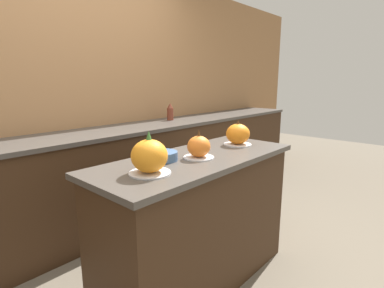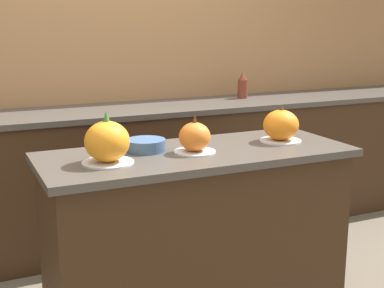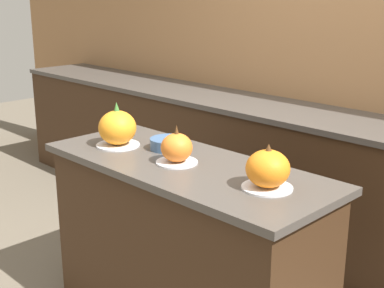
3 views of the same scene
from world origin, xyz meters
name	(u,v)px [view 1 (image 1 of 3)]	position (x,y,z in m)	size (l,w,h in m)	color
ground_plane	(197,280)	(0.00, 0.00, 0.00)	(12.00, 12.00, 0.00)	#665B4C
wall_back	(79,94)	(0.00, 1.48, 1.25)	(8.00, 0.06, 2.50)	#9E7047
kitchen_island	(198,221)	(0.00, 0.00, 0.45)	(1.47, 0.59, 0.90)	#382314
back_counter	(103,181)	(0.00, 1.15, 0.47)	(6.00, 0.60, 0.93)	#382314
pumpkin_cake_left	(149,157)	(-0.44, -0.05, 0.99)	(0.22, 0.22, 0.23)	silver
pumpkin_cake_center	(199,147)	(-0.02, -0.03, 0.96)	(0.19, 0.19, 0.18)	silver
pumpkin_cake_right	(238,135)	(0.47, 0.01, 0.98)	(0.21, 0.21, 0.19)	silver
bottle_tall	(170,112)	(0.95, 1.24, 1.02)	(0.07, 0.07, 0.19)	maroon
mixing_bowl	(162,156)	(-0.22, 0.10, 0.92)	(0.19, 0.19, 0.05)	#3D5B84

